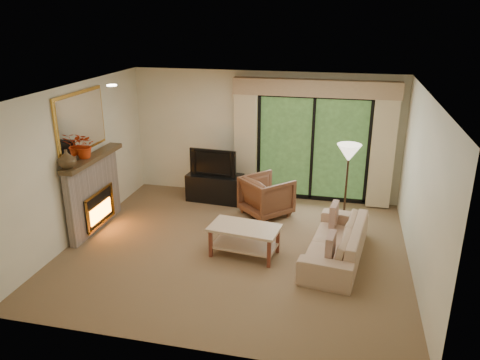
% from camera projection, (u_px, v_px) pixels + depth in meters
% --- Properties ---
extents(floor, '(5.50, 5.50, 0.00)m').
position_uv_depth(floor, '(236.00, 248.00, 7.74)').
color(floor, brown).
rests_on(floor, ground).
extents(ceiling, '(5.50, 5.50, 0.00)m').
position_uv_depth(ceiling, '(235.00, 91.00, 6.86)').
color(ceiling, silver).
rests_on(ceiling, ground).
extents(wall_back, '(5.00, 0.00, 5.00)m').
position_uv_depth(wall_back, '(264.00, 135.00, 9.59)').
color(wall_back, beige).
rests_on(wall_back, ground).
extents(wall_front, '(5.00, 0.00, 5.00)m').
position_uv_depth(wall_front, '(181.00, 249.00, 5.01)').
color(wall_front, beige).
rests_on(wall_front, ground).
extents(wall_left, '(0.00, 5.00, 5.00)m').
position_uv_depth(wall_left, '(77.00, 162.00, 7.88)').
color(wall_left, beige).
rests_on(wall_left, ground).
extents(wall_right, '(0.00, 5.00, 5.00)m').
position_uv_depth(wall_right, '(421.00, 189.00, 6.72)').
color(wall_right, beige).
rests_on(wall_right, ground).
extents(fireplace, '(0.24, 1.70, 1.37)m').
position_uv_depth(fireplace, '(94.00, 193.00, 8.25)').
color(fireplace, gray).
rests_on(fireplace, floor).
extents(mirror, '(0.07, 1.45, 1.02)m').
position_uv_depth(mirror, '(81.00, 122.00, 7.84)').
color(mirror, gold).
rests_on(mirror, wall_left).
extents(sliding_door, '(2.26, 0.10, 2.16)m').
position_uv_depth(sliding_door, '(312.00, 148.00, 9.40)').
color(sliding_door, black).
rests_on(sliding_door, floor).
extents(curtain_left, '(0.45, 0.18, 2.35)m').
position_uv_depth(curtain_left, '(246.00, 141.00, 9.55)').
color(curtain_left, '#CEB990').
rests_on(curtain_left, floor).
extents(curtain_right, '(0.45, 0.18, 2.35)m').
position_uv_depth(curtain_right, '(383.00, 149.00, 8.98)').
color(curtain_right, '#CEB990').
rests_on(curtain_right, floor).
extents(cornice, '(3.20, 0.24, 0.32)m').
position_uv_depth(cornice, '(315.00, 88.00, 8.90)').
color(cornice, tan).
rests_on(cornice, wall_back).
extents(media_console, '(1.15, 0.59, 0.56)m').
position_uv_depth(media_console, '(215.00, 187.00, 9.63)').
color(media_console, black).
rests_on(media_console, floor).
extents(tv, '(0.98, 0.20, 0.56)m').
position_uv_depth(tv, '(215.00, 162.00, 9.44)').
color(tv, black).
rests_on(tv, media_console).
extents(armchair, '(1.16, 1.16, 0.76)m').
position_uv_depth(armchair, '(267.00, 196.00, 8.92)').
color(armchair, brown).
rests_on(armchair, floor).
extents(sofa, '(1.04, 2.10, 0.59)m').
position_uv_depth(sofa, '(336.00, 241.00, 7.34)').
color(sofa, tan).
rests_on(sofa, floor).
extents(pillow_near, '(0.15, 0.39, 0.38)m').
position_uv_depth(pillow_near, '(331.00, 246.00, 6.75)').
color(pillow_near, brown).
rests_on(pillow_near, sofa).
extents(pillow_far, '(0.15, 0.39, 0.38)m').
position_uv_depth(pillow_far, '(334.00, 214.00, 7.82)').
color(pillow_far, brown).
rests_on(pillow_far, sofa).
extents(coffee_table, '(1.16, 0.73, 0.49)m').
position_uv_depth(coffee_table, '(245.00, 241.00, 7.47)').
color(coffee_table, tan).
rests_on(coffee_table, floor).
extents(floor_lamp, '(0.44, 0.44, 1.57)m').
position_uv_depth(floor_lamp, '(346.00, 187.00, 8.21)').
color(floor_lamp, white).
rests_on(floor_lamp, floor).
extents(vase, '(0.35, 0.35, 0.30)m').
position_uv_depth(vase, '(67.00, 159.00, 7.33)').
color(vase, '#45331E').
rests_on(vase, fireplace).
extents(branches, '(0.47, 0.43, 0.44)m').
position_uv_depth(branches, '(85.00, 145.00, 7.80)').
color(branches, '#BC330D').
rests_on(branches, fireplace).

